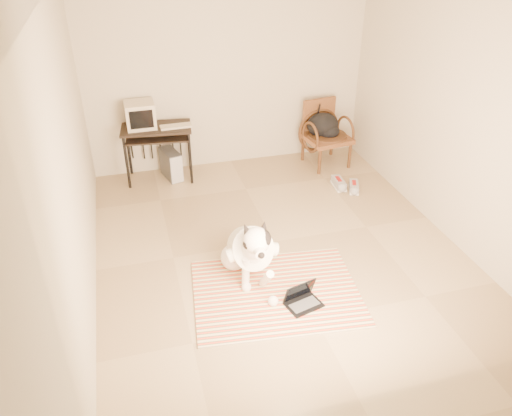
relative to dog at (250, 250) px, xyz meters
name	(u,v)px	position (x,y,z in m)	size (l,w,h in m)	color
floor	(274,242)	(0.43, 0.53, -0.33)	(4.50, 4.50, 0.00)	tan
wall_back	(228,73)	(0.43, 2.78, 1.02)	(4.50, 4.50, 0.00)	beige
wall_front	(381,262)	(0.43, -1.72, 1.02)	(4.50, 4.50, 0.00)	beige
wall_left	(72,156)	(-1.57, 0.53, 1.02)	(4.50, 4.50, 0.00)	beige
wall_right	(448,115)	(2.43, 0.53, 1.02)	(4.50, 4.50, 0.00)	beige
rug	(276,292)	(0.18, -0.34, -0.32)	(1.78, 1.44, 0.02)	#E8482D
dog	(250,250)	(0.00, 0.00, 0.00)	(0.56, 1.16, 0.84)	white
laptop	(302,299)	(0.37, -0.57, -0.26)	(0.39, 0.32, 0.23)	black
computer_desk	(157,135)	(-0.66, 2.48, 0.34)	(0.99, 0.62, 0.78)	black
crt_monitor	(140,115)	(-0.84, 2.54, 0.62)	(0.39, 0.38, 0.34)	#C4B499
desk_keyboard	(176,126)	(-0.40, 2.41, 0.46)	(0.42, 0.16, 0.03)	#C4B499
pc_tower	(171,164)	(-0.50, 2.48, -0.13)	(0.29, 0.47, 0.41)	#48484A
rattan_chair	(325,133)	(1.78, 2.36, 0.14)	(0.69, 0.67, 0.93)	brown
backpack	(324,126)	(1.75, 2.36, 0.26)	(0.47, 0.42, 0.35)	black
sneaker_left	(339,184)	(1.69, 1.57, -0.28)	(0.16, 0.34, 0.11)	white
sneaker_right	(354,187)	(1.85, 1.43, -0.29)	(0.23, 0.33, 0.11)	white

